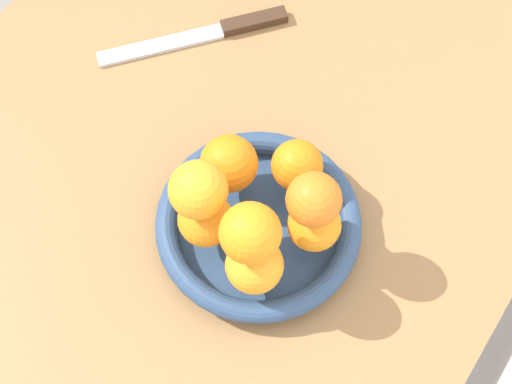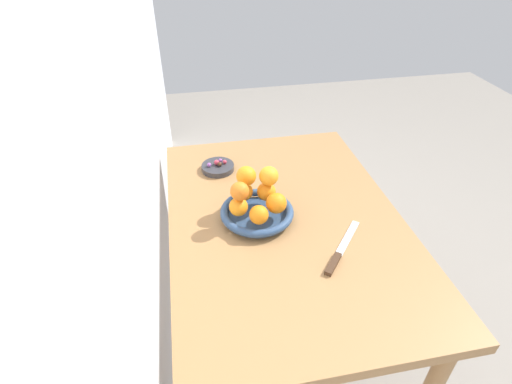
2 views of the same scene
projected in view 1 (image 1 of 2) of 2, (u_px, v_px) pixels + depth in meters
ground_plane at (225, 339)px, 1.63m from camera, size 6.00×6.00×0.00m
dining_table at (207, 212)px, 1.04m from camera, size 1.10×0.76×0.74m
fruit_bowl at (258, 225)px, 0.91m from camera, size 0.24×0.24×0.04m
orange_0 at (254, 265)px, 0.84m from camera, size 0.06×0.06×0.06m
orange_1 at (313, 227)px, 0.86m from camera, size 0.06×0.06×0.06m
orange_2 at (297, 165)px, 0.89m from camera, size 0.06×0.06×0.06m
orange_3 at (229, 164)px, 0.89m from camera, size 0.07×0.07×0.07m
orange_4 at (206, 219)px, 0.86m from camera, size 0.06×0.06×0.06m
orange_5 at (316, 196)px, 0.81m from camera, size 0.06×0.06×0.06m
orange_6 at (198, 190)px, 0.81m from camera, size 0.06×0.06×0.06m
orange_7 at (250, 233)px, 0.78m from camera, size 0.06×0.06×0.06m
knife at (210, 33)px, 1.05m from camera, size 0.21×0.18×0.01m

